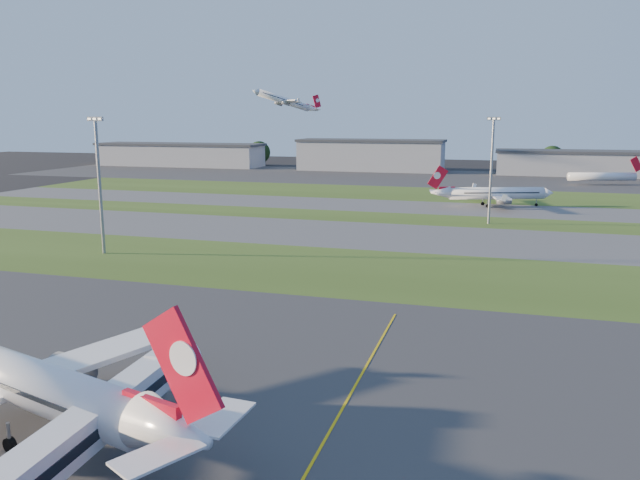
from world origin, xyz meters
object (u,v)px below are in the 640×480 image
at_px(jet_bridge, 76,435).
at_px(light_mast_west, 99,176).
at_px(mini_jet_near, 602,176).
at_px(light_mast_centre, 492,163).
at_px(airliner_parked, 14,378).
at_px(airliner_taxiing, 496,194).

height_order(jet_bridge, light_mast_west, light_mast_west).
relative_size(jet_bridge, mini_jet_near, 0.96).
bearing_deg(light_mast_west, light_mast_centre, 38.66).
bearing_deg(mini_jet_near, airliner_parked, -125.35).
xyz_separation_m(jet_bridge, light_mast_west, (-45.19, 67.24, 10.81)).
xyz_separation_m(airliner_parked, airliner_taxiing, (36.60, 149.14, -0.52)).
height_order(light_mast_west, light_mast_centre, same).
relative_size(airliner_parked, airliner_taxiing, 1.15).
bearing_deg(mini_jet_near, jet_bridge, -122.42).
distance_m(airliner_parked, mini_jet_near, 235.60).
distance_m(jet_bridge, airliner_taxiing, 157.47).
relative_size(airliner_taxiing, light_mast_west, 1.29).
relative_size(light_mast_west, light_mast_centre, 1.00).
height_order(jet_bridge, airliner_parked, airliner_parked).
xyz_separation_m(airliner_parked, mini_jet_near, (75.51, 223.17, -1.02)).
bearing_deg(mini_jet_near, light_mast_centre, -127.28).
bearing_deg(airliner_parked, jet_bridge, -13.83).
bearing_deg(jet_bridge, mini_jet_near, 74.23).
height_order(jet_bridge, light_mast_centre, light_mast_centre).
height_order(airliner_parked, light_mast_centre, light_mast_centre).
distance_m(mini_jet_near, light_mast_west, 196.23).
bearing_deg(mini_jet_near, light_mast_west, -140.80).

